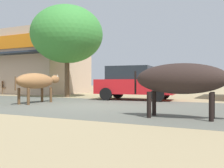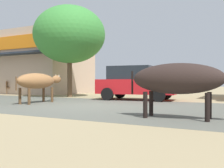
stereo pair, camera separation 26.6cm
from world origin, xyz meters
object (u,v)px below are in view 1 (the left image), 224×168
Objects in this scene: roadside_tree at (67,35)px; cow_far_dark at (183,79)px; cafe_chair_near_tree at (4,87)px; cow_near_brown at (37,81)px; parked_hatchback_car at (134,83)px.

roadside_tree is 10.04m from cow_far_dark.
cow_far_dark is at bearing -25.58° from cafe_chair_near_tree.
roadside_tree is 5.09m from cow_near_brown.
cow_near_brown is 8.60m from cafe_chair_near_tree.
parked_hatchback_car is at bearing -6.01° from cafe_chair_near_tree.
parked_hatchback_car reaches higher than cafe_chair_near_tree.
cow_near_brown is 0.97× the size of cow_far_dark.
roadside_tree is at bearing 142.73° from cow_far_dark.
cafe_chair_near_tree is at bearing 173.99° from parked_hatchback_car.
cafe_chair_near_tree is (-13.49, 6.46, -0.44)m from cow_far_dark.
parked_hatchback_car is 1.39× the size of cow_far_dark.
parked_hatchback_car reaches higher than cow_near_brown.
cow_near_brown is (1.44, -4.07, -2.71)m from roadside_tree.
parked_hatchback_car is (4.34, -0.47, -2.77)m from roadside_tree.
cow_far_dark is at bearing -58.02° from parked_hatchback_car.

